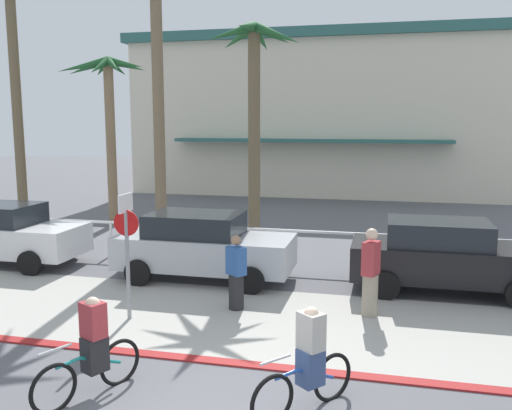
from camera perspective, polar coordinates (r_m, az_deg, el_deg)
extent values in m
plane|color=#5B5B60|center=(16.66, 6.31, -5.14)|extent=(80.00, 80.00, 0.00)
cube|color=#ADAAA0|center=(11.17, 2.50, -12.06)|extent=(44.00, 4.00, 0.02)
cube|color=maroon|center=(9.37, 0.08, -16.26)|extent=(44.00, 0.24, 0.03)
cube|color=beige|center=(33.90, 6.95, 8.76)|extent=(19.78, 11.22, 8.10)
cube|color=#2D605B|center=(34.18, 7.09, 15.98)|extent=(20.38, 11.82, 0.50)
cube|color=#2D605B|center=(27.85, 5.47, 6.65)|extent=(13.84, 1.20, 0.16)
cylinder|color=white|center=(14.99, 5.66, -2.77)|extent=(21.40, 0.08, 0.08)
cylinder|color=white|center=(18.16, -21.40, -2.93)|extent=(0.08, 0.08, 1.00)
cylinder|color=white|center=(16.93, -14.76, -3.42)|extent=(0.08, 0.08, 1.00)
cylinder|color=white|center=(15.96, -7.19, -3.93)|extent=(0.08, 0.08, 1.00)
cylinder|color=white|center=(15.30, 1.20, -4.41)|extent=(0.08, 0.08, 1.00)
cylinder|color=white|center=(14.99, 10.15, -4.82)|extent=(0.08, 0.08, 1.00)
cylinder|color=white|center=(15.06, 19.26, -5.12)|extent=(0.08, 0.08, 1.00)
cylinder|color=gray|center=(11.32, -13.13, -6.21)|extent=(0.08, 0.08, 2.20)
cube|color=white|center=(11.06, -13.35, 0.21)|extent=(0.04, 0.56, 0.36)
cylinder|color=red|center=(11.13, -13.28, -1.83)|extent=(0.52, 0.03, 0.52)
cylinder|color=brown|center=(22.14, -23.50, 9.41)|extent=(0.36, 0.36, 9.04)
cylinder|color=#846B4C|center=(21.50, -14.77, 6.04)|extent=(0.36, 0.36, 6.16)
cone|color=#235B2D|center=(21.26, -13.38, 14.02)|extent=(1.45, 0.32, 0.58)
cone|color=#235B2D|center=(21.80, -13.21, 13.86)|extent=(1.29, 1.29, 0.60)
cone|color=#235B2D|center=(22.19, -14.18, 13.57)|extent=(0.32, 1.49, 0.71)
cone|color=#235B2D|center=(22.26, -15.61, 13.46)|extent=(1.31, 1.31, 0.75)
cone|color=#235B2D|center=(21.96, -16.98, 13.45)|extent=(1.71, 0.32, 0.76)
cone|color=#235B2D|center=(21.33, -17.46, 13.56)|extent=(1.56, 1.56, 0.79)
cone|color=#235B2D|center=(21.03, -15.89, 13.62)|extent=(0.32, 1.36, 0.83)
cone|color=#235B2D|center=(21.00, -14.59, 13.82)|extent=(1.15, 1.15, 0.73)
cylinder|color=#756047|center=(17.94, -10.06, 10.33)|extent=(0.36, 0.36, 9.05)
cylinder|color=brown|center=(16.56, -0.19, 6.50)|extent=(0.36, 0.36, 6.67)
cone|color=#235B2D|center=(16.58, 2.16, 17.20)|extent=(1.45, 0.32, 0.80)
cone|color=#235B2D|center=(17.06, 1.67, 17.17)|extent=(1.17, 1.17, 0.68)
cone|color=#235B2D|center=(17.60, 0.53, 16.79)|extent=(0.32, 1.88, 0.76)
cone|color=#235B2D|center=(17.50, -1.81, 16.88)|extent=(1.56, 1.56, 0.73)
cone|color=#235B2D|center=(16.92, -2.61, 17.34)|extent=(1.47, 0.32, 0.63)
cone|color=#235B2D|center=(16.41, -2.23, 17.46)|extent=(1.21, 1.21, 0.71)
cone|color=#235B2D|center=(15.90, -0.99, 18.01)|extent=(0.32, 1.82, 0.57)
cone|color=#235B2D|center=(16.02, 1.46, 17.51)|extent=(1.49, 1.49, 0.80)
cube|color=white|center=(16.91, -24.50, -3.14)|extent=(4.40, 1.80, 0.80)
cylinder|color=black|center=(16.91, -18.76, -4.20)|extent=(0.66, 0.22, 0.66)
cylinder|color=black|center=(15.46, -22.31, -5.58)|extent=(0.66, 0.22, 0.66)
cube|color=#B2B7BC|center=(13.93, -5.30, -4.79)|extent=(4.40, 1.80, 0.80)
cube|color=#1E2328|center=(13.87, -6.31, -1.99)|extent=(2.29, 1.58, 0.56)
cylinder|color=black|center=(14.50, 1.18, -5.84)|extent=(0.66, 0.22, 0.66)
cylinder|color=black|center=(12.81, -0.54, -7.80)|extent=(0.66, 0.22, 0.66)
cylinder|color=black|center=(15.33, -9.20, -5.15)|extent=(0.66, 0.22, 0.66)
cylinder|color=black|center=(13.74, -12.10, -6.86)|extent=(0.66, 0.22, 0.66)
cube|color=black|center=(13.61, 19.25, -5.56)|extent=(4.40, 1.80, 0.80)
cube|color=#1E2328|center=(13.44, 18.33, -2.72)|extent=(2.29, 1.58, 0.56)
cylinder|color=black|center=(14.78, 24.29, -6.34)|extent=(0.66, 0.22, 0.66)
cylinder|color=black|center=(14.51, 13.25, -6.07)|extent=(0.66, 0.22, 0.66)
cylinder|color=black|center=(12.77, 13.20, -8.09)|extent=(0.66, 0.22, 0.66)
torus|color=black|center=(7.68, 1.69, -19.55)|extent=(0.51, 0.59, 0.72)
torus|color=black|center=(8.34, 7.92, -17.25)|extent=(0.51, 0.59, 0.72)
cylinder|color=#2851A8|center=(8.06, 6.16, -16.98)|extent=(0.48, 0.56, 0.35)
cylinder|color=#2851A8|center=(7.69, 3.17, -17.12)|extent=(0.28, 0.33, 0.07)
cylinder|color=#2851A8|center=(7.97, 5.65, -16.72)|extent=(0.05, 0.05, 0.44)
cylinder|color=silver|center=(7.47, 2.02, -15.72)|extent=(0.35, 0.41, 0.04)
cube|color=#384C7A|center=(7.95, 5.65, -16.33)|extent=(0.42, 0.43, 0.52)
cube|color=#B7B2A8|center=(7.74, 5.71, -12.83)|extent=(0.43, 0.42, 0.52)
sphere|color=beige|center=(7.66, 5.74, -11.23)|extent=(0.22, 0.22, 0.22)
torus|color=black|center=(8.43, -20.21, -17.43)|extent=(0.37, 0.67, 0.72)
torus|color=black|center=(8.96, -13.90, -15.51)|extent=(0.37, 0.67, 0.72)
cylinder|color=#197F7A|center=(8.73, -15.77, -15.19)|extent=(0.35, 0.64, 0.35)
cylinder|color=#197F7A|center=(8.42, -18.86, -15.22)|extent=(0.21, 0.37, 0.07)
cylinder|color=#197F7A|center=(8.65, -16.33, -14.93)|extent=(0.05, 0.05, 0.44)
cylinder|color=silver|center=(8.23, -20.11, -13.88)|extent=(0.25, 0.46, 0.04)
cube|color=#232326|center=(8.63, -16.34, -14.56)|extent=(0.39, 0.41, 0.52)
cube|color=#A33338|center=(8.44, -16.50, -11.31)|extent=(0.42, 0.38, 0.52)
sphere|color=beige|center=(8.36, -16.56, -9.83)|extent=(0.22, 0.22, 0.22)
cylinder|color=gray|center=(11.61, 11.70, -9.16)|extent=(0.41, 0.41, 0.88)
cube|color=#A33338|center=(11.40, 11.82, -5.41)|extent=(0.38, 0.46, 0.68)
sphere|color=beige|center=(11.29, 11.90, -2.99)|extent=(0.24, 0.24, 0.24)
cylinder|color=#232326|center=(11.78, -2.05, -9.00)|extent=(0.45, 0.45, 0.77)
cube|color=#2D5699|center=(11.60, -2.07, -5.78)|extent=(0.48, 0.45, 0.60)
sphere|color=#9E7556|center=(11.49, -2.08, -3.68)|extent=(0.21, 0.21, 0.21)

